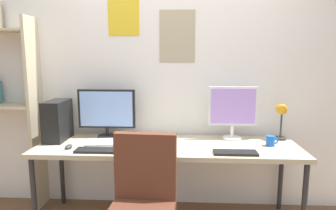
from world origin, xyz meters
TOP-DOWN VIEW (x-y plane):
  - wall_back at (-0.00, 1.02)m, footprint 4.72×0.11m
  - desk at (0.00, 0.60)m, footprint 2.32×0.68m
  - monitor_left at (-0.60, 0.81)m, footprint 0.55×0.18m
  - monitor_right at (0.60, 0.81)m, footprint 0.45×0.18m
  - pc_tower at (-1.04, 0.70)m, footprint 0.17×0.34m
  - desk_lamp at (1.06, 0.80)m, footprint 0.11×0.15m
  - keyboard_left at (-0.56, 0.37)m, footprint 0.38×0.13m
  - keyboard_right at (0.56, 0.37)m, footprint 0.35×0.13m
  - computer_mouse at (-0.84, 0.44)m, footprint 0.06×0.10m
  - laptop_closed at (-0.57, 0.59)m, footprint 0.35×0.26m
  - coffee_mug at (0.91, 0.61)m, footprint 0.11×0.08m

SIDE VIEW (x-z plane):
  - desk at x=0.00m, z-range 0.32..1.06m
  - keyboard_left at x=-0.56m, z-range 0.74..0.76m
  - keyboard_right at x=0.56m, z-range 0.74..0.76m
  - laptop_closed at x=-0.57m, z-range 0.74..0.76m
  - computer_mouse at x=-0.84m, z-range 0.74..0.77m
  - coffee_mug at x=0.91m, z-range 0.74..0.83m
  - pc_tower at x=-1.04m, z-range 0.74..1.11m
  - desk_lamp at x=1.06m, z-range 0.80..1.18m
  - monitor_left at x=-0.60m, z-range 0.76..1.23m
  - monitor_right at x=0.60m, z-range 0.77..1.27m
  - wall_back at x=0.00m, z-range 0.00..2.60m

